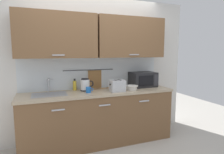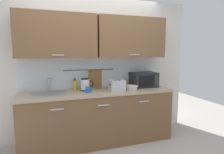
{
  "view_description": "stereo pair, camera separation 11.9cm",
  "coord_description": "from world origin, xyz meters",
  "px_view_note": "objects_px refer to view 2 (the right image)",
  "views": [
    {
      "loc": [
        -0.9,
        -2.69,
        1.54
      ],
      "look_at": [
        0.25,
        0.33,
        1.12
      ],
      "focal_mm": 30.54,
      "sensor_mm": 36.0,
      "label": 1
    },
    {
      "loc": [
        -0.79,
        -2.73,
        1.54
      ],
      "look_at": [
        0.25,
        0.33,
        1.12
      ],
      "focal_mm": 30.54,
      "sensor_mm": 36.0,
      "label": 2
    }
  ],
  "objects_px": {
    "toaster": "(117,86)",
    "wooden_spoon": "(104,88)",
    "microwave": "(144,80)",
    "electric_kettle": "(85,85)",
    "dish_soap_bottle": "(75,85)",
    "mixing_bowl": "(132,87)",
    "mug_near_sink": "(88,90)"
  },
  "relations": [
    {
      "from": "electric_kettle",
      "to": "dish_soap_bottle",
      "type": "height_order",
      "value": "electric_kettle"
    },
    {
      "from": "dish_soap_bottle",
      "to": "mug_near_sink",
      "type": "relative_size",
      "value": 1.63
    },
    {
      "from": "electric_kettle",
      "to": "dish_soap_bottle",
      "type": "bearing_deg",
      "value": 146.87
    },
    {
      "from": "mug_near_sink",
      "to": "electric_kettle",
      "type": "bearing_deg",
      "value": 92.44
    },
    {
      "from": "electric_kettle",
      "to": "toaster",
      "type": "distance_m",
      "value": 0.54
    },
    {
      "from": "microwave",
      "to": "mixing_bowl",
      "type": "xyz_separation_m",
      "value": [
        -0.34,
        -0.22,
        -0.09
      ]
    },
    {
      "from": "dish_soap_bottle",
      "to": "microwave",
      "type": "bearing_deg",
      "value": -4.74
    },
    {
      "from": "microwave",
      "to": "wooden_spoon",
      "type": "distance_m",
      "value": 0.77
    },
    {
      "from": "microwave",
      "to": "mug_near_sink",
      "type": "bearing_deg",
      "value": -170.35
    },
    {
      "from": "mug_near_sink",
      "to": "wooden_spoon",
      "type": "distance_m",
      "value": 0.42
    },
    {
      "from": "toaster",
      "to": "microwave",
      "type": "bearing_deg",
      "value": 22.42
    },
    {
      "from": "electric_kettle",
      "to": "dish_soap_bottle",
      "type": "distance_m",
      "value": 0.19
    },
    {
      "from": "mug_near_sink",
      "to": "dish_soap_bottle",
      "type": "bearing_deg",
      "value": 120.09
    },
    {
      "from": "toaster",
      "to": "wooden_spoon",
      "type": "bearing_deg",
      "value": 112.18
    },
    {
      "from": "electric_kettle",
      "to": "mug_near_sink",
      "type": "bearing_deg",
      "value": -87.56
    },
    {
      "from": "microwave",
      "to": "mixing_bowl",
      "type": "distance_m",
      "value": 0.41
    },
    {
      "from": "electric_kettle",
      "to": "toaster",
      "type": "xyz_separation_m",
      "value": [
        0.47,
        -0.26,
        -0.01
      ]
    },
    {
      "from": "dish_soap_bottle",
      "to": "mug_near_sink",
      "type": "height_order",
      "value": "dish_soap_bottle"
    },
    {
      "from": "wooden_spoon",
      "to": "mixing_bowl",
      "type": "bearing_deg",
      "value": -33.89
    },
    {
      "from": "mixing_bowl",
      "to": "toaster",
      "type": "xyz_separation_m",
      "value": [
        -0.29,
        -0.04,
        0.05
      ]
    },
    {
      "from": "microwave",
      "to": "dish_soap_bottle",
      "type": "relative_size",
      "value": 2.35
    },
    {
      "from": "mixing_bowl",
      "to": "electric_kettle",
      "type": "bearing_deg",
      "value": 163.99
    },
    {
      "from": "dish_soap_bottle",
      "to": "wooden_spoon",
      "type": "height_order",
      "value": "dish_soap_bottle"
    },
    {
      "from": "microwave",
      "to": "mixing_bowl",
      "type": "bearing_deg",
      "value": -147.26
    },
    {
      "from": "microwave",
      "to": "mug_near_sink",
      "type": "distance_m",
      "value": 1.11
    },
    {
      "from": "toaster",
      "to": "wooden_spoon",
      "type": "height_order",
      "value": "toaster"
    },
    {
      "from": "toaster",
      "to": "wooden_spoon",
      "type": "distance_m",
      "value": 0.36
    },
    {
      "from": "electric_kettle",
      "to": "wooden_spoon",
      "type": "xyz_separation_m",
      "value": [
        0.35,
        0.06,
        -0.1
      ]
    },
    {
      "from": "electric_kettle",
      "to": "toaster",
      "type": "height_order",
      "value": "electric_kettle"
    },
    {
      "from": "electric_kettle",
      "to": "wooden_spoon",
      "type": "bearing_deg",
      "value": 9.94
    },
    {
      "from": "electric_kettle",
      "to": "dish_soap_bottle",
      "type": "relative_size",
      "value": 1.16
    },
    {
      "from": "dish_soap_bottle",
      "to": "wooden_spoon",
      "type": "bearing_deg",
      "value": -4.98
    }
  ]
}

